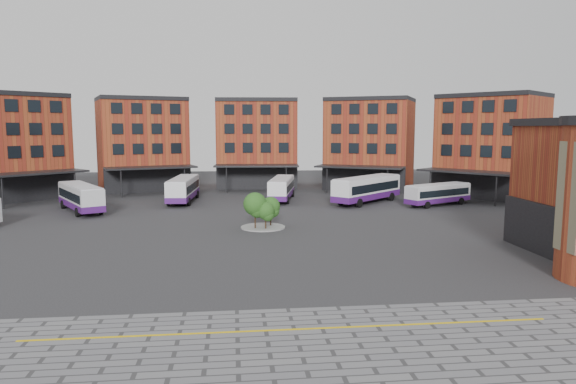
{
  "coord_description": "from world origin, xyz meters",
  "views": [
    {
      "loc": [
        -0.89,
        -37.94,
        9.85
      ],
      "look_at": [
        4.1,
        8.39,
        4.0
      ],
      "focal_mm": 32.0,
      "sensor_mm": 36.0,
      "label": 1
    }
  ],
  "objects": [
    {
      "name": "ground",
      "position": [
        0.0,
        0.0,
        0.0
      ],
      "size": [
        160.0,
        160.0,
        0.0
      ],
      "primitive_type": "plane",
      "color": "#28282B",
      "rests_on": "ground"
    },
    {
      "name": "yellow_line",
      "position": [
        2.0,
        -14.0,
        0.03
      ],
      "size": [
        26.0,
        0.15,
        0.02
      ],
      "primitive_type": "cube",
      "color": "gold",
      "rests_on": "paving_zone"
    },
    {
      "name": "main_building",
      "position": [
        -4.77,
        38.25,
        7.23
      ],
      "size": [
        94.14,
        42.48,
        14.6
      ],
      "color": "brown",
      "rests_on": "ground"
    },
    {
      "name": "tree_island",
      "position": [
        1.95,
        11.65,
        1.96
      ],
      "size": [
        4.4,
        4.4,
        3.62
      ],
      "color": "gray",
      "rests_on": "ground"
    },
    {
      "name": "bus_b",
      "position": [
        -18.83,
        24.28,
        1.73
      ],
      "size": [
        7.82,
        11.18,
        3.2
      ],
      "rotation": [
        0.0,
        0.0,
        0.51
      ],
      "color": "silver",
      "rests_on": "ground"
    },
    {
      "name": "bus_c",
      "position": [
        -7.51,
        31.08,
        1.76
      ],
      "size": [
        3.55,
        11.71,
        3.25
      ],
      "rotation": [
        0.0,
        0.0,
        -0.08
      ],
      "color": "white",
      "rests_on": "ground"
    },
    {
      "name": "bus_d",
      "position": [
        5.7,
        31.35,
        1.65
      ],
      "size": [
        4.68,
        11.1,
        3.05
      ],
      "rotation": [
        0.0,
        0.0,
        -0.21
      ],
      "color": "white",
      "rests_on": "ground"
    },
    {
      "name": "bus_e",
      "position": [
        16.62,
        27.43,
        1.89
      ],
      "size": [
        11.0,
        10.51,
        3.49
      ],
      "rotation": [
        0.0,
        0.0,
        -0.82
      ],
      "color": "white",
      "rests_on": "ground"
    },
    {
      "name": "bus_f",
      "position": [
        25.06,
        24.33,
        1.49
      ],
      "size": [
        9.78,
        6.37,
        2.76
      ],
      "rotation": [
        0.0,
        0.0,
        -1.11
      ],
      "color": "silver",
      "rests_on": "ground"
    }
  ]
}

